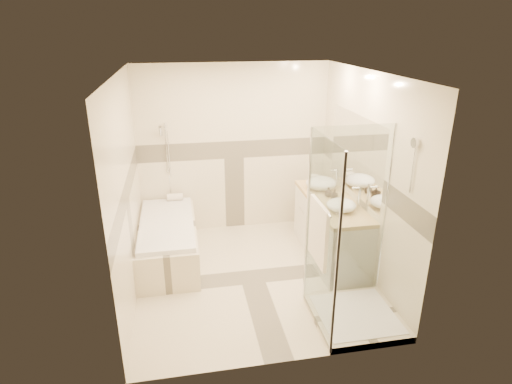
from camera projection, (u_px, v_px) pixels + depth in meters
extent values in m
cube|color=beige|center=(252.00, 277.00, 5.41)|extent=(2.80, 3.00, 0.01)
cube|color=silver|center=(251.00, 72.00, 4.50)|extent=(2.80, 3.00, 0.01)
cube|color=beige|center=(234.00, 150.00, 6.33)|extent=(2.80, 0.01, 2.50)
cube|color=beige|center=(283.00, 245.00, 3.57)|extent=(2.80, 0.01, 2.50)
cube|color=beige|center=(126.00, 192.00, 4.71)|extent=(0.01, 3.00, 2.50)
cube|color=beige|center=(365.00, 177.00, 5.19)|extent=(0.01, 3.00, 2.50)
cube|color=white|center=(355.00, 154.00, 5.39)|extent=(0.01, 1.60, 1.00)
cylinder|color=silver|center=(166.00, 147.00, 6.10)|extent=(0.02, 0.02, 0.70)
cube|color=beige|center=(168.00, 242.00, 5.74)|extent=(0.75, 1.70, 0.50)
cube|color=white|center=(167.00, 224.00, 5.63)|extent=(0.69, 1.60, 0.06)
ellipsoid|color=white|center=(167.00, 227.00, 5.65)|extent=(0.56, 1.40, 0.16)
cube|color=silver|center=(330.00, 231.00, 5.73)|extent=(0.55, 1.60, 0.80)
cylinder|color=silver|center=(320.00, 236.00, 5.26)|extent=(0.01, 0.24, 0.01)
cylinder|color=silver|center=(302.00, 210.00, 5.99)|extent=(0.01, 0.24, 0.01)
cube|color=tan|center=(332.00, 201.00, 5.57)|extent=(0.57, 1.62, 0.05)
cube|color=beige|center=(356.00, 317.00, 4.59)|extent=(0.90, 0.90, 0.08)
cube|color=white|center=(356.00, 314.00, 4.58)|extent=(0.80, 0.80, 0.01)
cube|color=white|center=(321.00, 238.00, 4.15)|extent=(0.01, 0.90, 2.00)
cube|color=white|center=(347.00, 216.00, 4.64)|extent=(0.90, 0.01, 2.00)
cylinder|color=silver|center=(337.00, 261.00, 3.74)|extent=(0.03, 0.03, 2.00)
cylinder|color=silver|center=(307.00, 219.00, 4.56)|extent=(0.03, 0.03, 2.00)
cylinder|color=silver|center=(386.00, 212.00, 4.72)|extent=(0.03, 0.03, 2.00)
cylinder|color=silver|center=(415.00, 143.00, 3.97)|extent=(0.03, 0.10, 0.10)
cylinder|color=silver|center=(320.00, 204.00, 4.02)|extent=(0.02, 0.60, 0.02)
cube|color=white|center=(318.00, 233.00, 4.13)|extent=(0.04, 0.48, 0.62)
ellipsoid|color=white|center=(321.00, 183.00, 5.91)|extent=(0.42, 0.42, 0.17)
ellipsoid|color=white|center=(341.00, 205.00, 5.21)|extent=(0.36, 0.36, 0.14)
cylinder|color=silver|center=(337.00, 178.00, 5.93)|extent=(0.03, 0.03, 0.28)
cylinder|color=silver|center=(334.00, 170.00, 5.88)|extent=(0.10, 0.02, 0.02)
cylinder|color=silver|center=(359.00, 198.00, 5.22)|extent=(0.03, 0.03, 0.30)
cylinder|color=silver|center=(356.00, 188.00, 5.17)|extent=(0.11, 0.03, 0.03)
imported|color=black|center=(334.00, 196.00, 5.43)|extent=(0.11, 0.11, 0.18)
imported|color=black|center=(328.00, 192.00, 5.65)|extent=(0.12, 0.12, 0.13)
cube|color=white|center=(314.00, 179.00, 6.21)|extent=(0.17, 0.25, 0.08)
cylinder|color=white|center=(175.00, 197.00, 6.29)|extent=(0.23, 0.10, 0.10)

